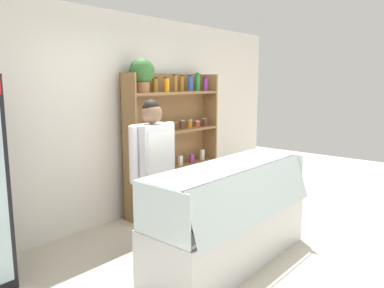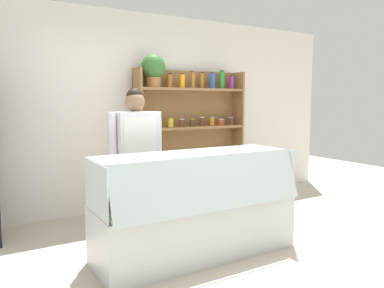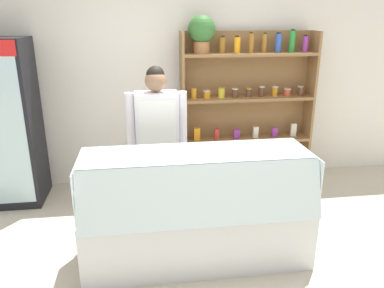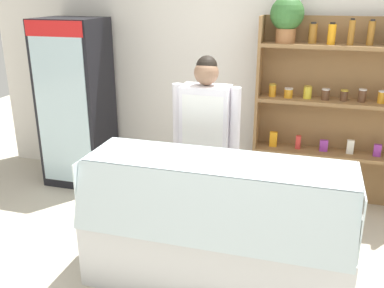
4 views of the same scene
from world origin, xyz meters
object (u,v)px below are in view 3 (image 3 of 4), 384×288
Objects in this scene: shelving_unit at (239,90)px; deli_display_case at (196,227)px; shop_clerk at (157,132)px; drinks_fridge at (4,124)px.

deli_display_case is at bearing -115.74° from shelving_unit.
deli_display_case is 1.07m from shop_clerk.
drinks_fridge reaches higher than deli_display_case.
shelving_unit reaches higher than shop_clerk.
deli_display_case is 1.20× the size of shop_clerk.
shelving_unit is at bearing 4.09° from drinks_fridge.
drinks_fridge is 2.53m from deli_display_case.
drinks_fridge is 0.96× the size of deli_display_case.
drinks_fridge is 1.15× the size of shop_clerk.
shop_clerk is (-1.07, -0.84, -0.25)m from shelving_unit.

